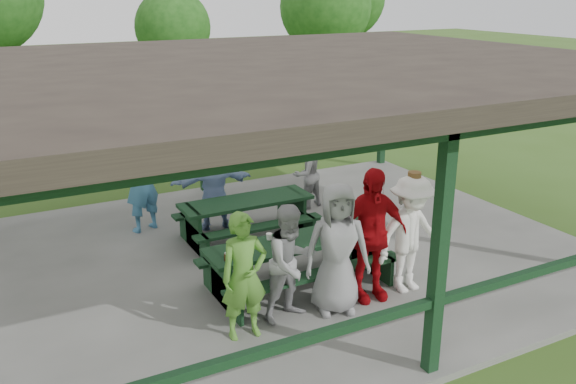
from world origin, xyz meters
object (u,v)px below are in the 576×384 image
spectator_blue (141,181)px  spectator_grey (306,174)px  contestant_white_fedora (410,234)px  pickup_truck (180,114)px  contestant_green (244,276)px  contestant_grey_left (291,263)px  farm_trailer (22,142)px  contestant_red (370,235)px  picnic_table_far (247,215)px  contestant_grey_mid (337,249)px  spectator_lblue (213,185)px  picnic_table_near (298,256)px

spectator_blue → spectator_grey: 3.30m
contestant_white_fedora → pickup_truck: bearing=86.8°
contestant_green → contestant_grey_left: 0.75m
farm_trailer → contestant_red: bearing=-80.2°
picnic_table_far → contestant_grey_mid: 2.92m
contestant_grey_mid → spectator_blue: (-1.58, 4.17, 0.02)m
picnic_table_far → contestant_green: 3.21m
contestant_grey_left → spectator_lblue: bearing=74.1°
picnic_table_near → farm_trailer: size_ratio=0.73×
contestant_white_fedora → pickup_truck: size_ratio=0.33×
contestant_red → pickup_truck: contestant_red is taller
contestant_red → spectator_blue: size_ratio=1.03×
spectator_grey → farm_trailer: 7.83m
picnic_table_far → contestant_grey_mid: size_ratio=1.26×
contestant_red → spectator_grey: 3.94m
picnic_table_near → picnic_table_far: size_ratio=1.20×
picnic_table_far → spectator_grey: 2.03m
contestant_green → spectator_blue: (-0.19, 4.19, 0.11)m
spectator_lblue → spectator_grey: (2.06, 0.15, -0.12)m
contestant_grey_mid → contestant_red: size_ratio=0.94×
contestant_green → contestant_red: 2.00m
picnic_table_near → picnic_table_far: same height
spectator_lblue → farm_trailer: spectator_lblue is taller
contestant_red → contestant_white_fedora: contestant_red is taller
spectator_blue → spectator_grey: size_ratio=1.33×
picnic_table_near → pickup_truck: (1.55, 10.29, 0.18)m
contestant_white_fedora → farm_trailer: size_ratio=0.48×
spectator_grey → farm_trailer: bearing=-67.7°
contestant_white_fedora → spectator_blue: (-2.85, 4.15, 0.06)m
pickup_truck → picnic_table_near: bearing=-168.0°
contestant_green → pickup_truck: bearing=79.3°
picnic_table_near → contestant_white_fedora: bearing=-32.0°
picnic_table_far → spectator_lblue: 0.95m
spectator_lblue → spectator_blue: (-1.22, 0.46, 0.12)m
picnic_table_far → contestant_red: size_ratio=1.19×
spectator_grey → contestant_green: bearing=36.0°
picnic_table_near → contestant_red: bearing=-48.0°
picnic_table_far → contestant_white_fedora: size_ratio=1.28×
contestant_grey_mid → spectator_grey: 4.23m
contestant_grey_mid → pickup_truck: contestant_grey_mid is taller
contestant_green → spectator_blue: spectator_blue is taller
picnic_table_near → contestant_white_fedora: size_ratio=1.54×
contestant_grey_mid → farm_trailer: bearing=124.9°
picnic_table_near → spectator_grey: spectator_grey is taller
contestant_grey_mid → spectator_blue: size_ratio=0.97×
picnic_table_far → contestant_green: size_ratio=1.39×
picnic_table_far → pickup_truck: pickup_truck is taller
picnic_table_far → spectator_lblue: spectator_lblue is taller
contestant_red → spectator_lblue: (-0.96, 3.63, -0.15)m
contestant_grey_mid → farm_trailer: size_ratio=0.48×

